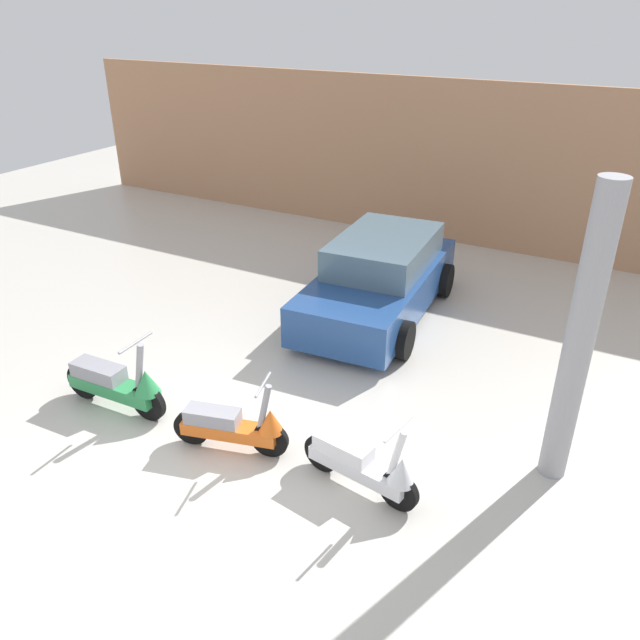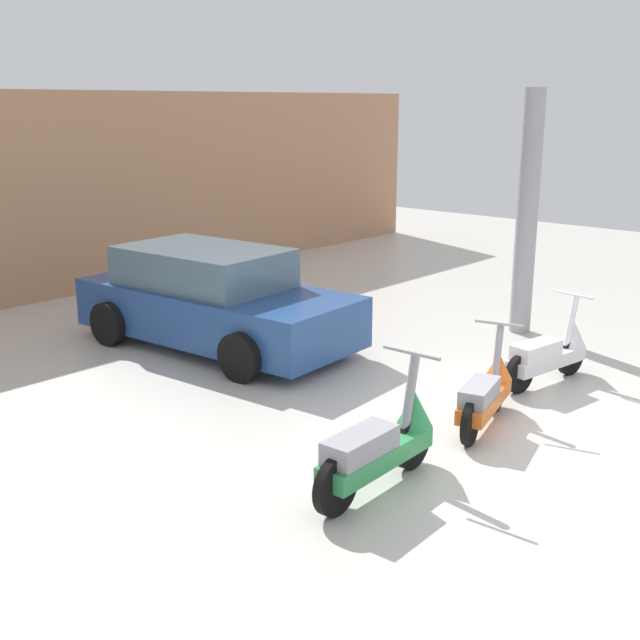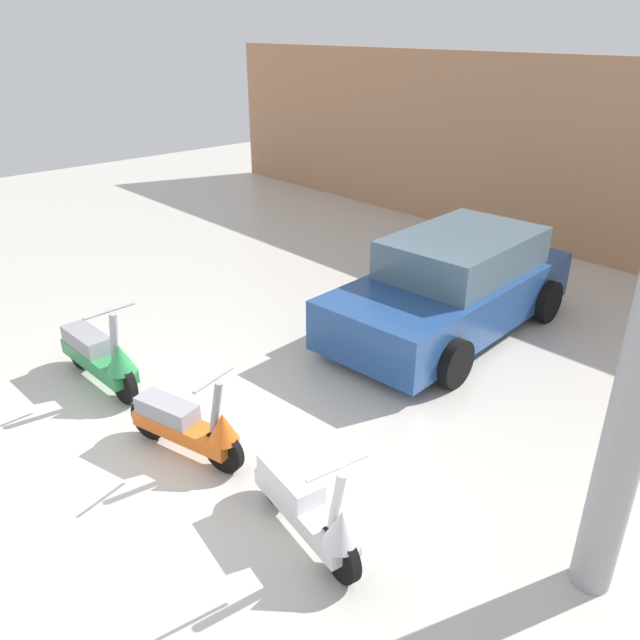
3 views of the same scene
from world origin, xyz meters
TOP-DOWN VIEW (x-y plane):
  - ground_plane at (0.00, 0.00)m, footprint 28.00×28.00m
  - wall_back at (0.00, 8.95)m, footprint 19.60×0.12m
  - scooter_front_left at (-1.61, 0.60)m, footprint 1.62×0.58m
  - scooter_front_right at (0.22, 0.64)m, footprint 1.41×0.65m
  - scooter_front_center at (1.86, 0.75)m, footprint 1.47×0.56m
  - car_rear_left at (0.20, 4.86)m, footprint 2.14×4.06m
  - support_column_side at (3.62, 2.08)m, footprint 0.30×0.30m

SIDE VIEW (x-z plane):
  - ground_plane at x=0.00m, z-range 0.00..0.00m
  - scooter_front_right at x=0.22m, z-range -0.15..0.86m
  - scooter_front_center at x=1.86m, z-range -0.15..0.88m
  - scooter_front_left at x=-1.61m, z-range -0.16..0.97m
  - car_rear_left at x=0.20m, z-range -0.03..1.31m
  - wall_back at x=0.00m, z-range 0.00..3.42m
  - support_column_side at x=3.62m, z-range 0.00..3.42m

